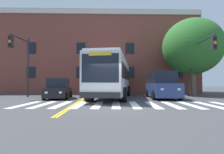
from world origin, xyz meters
TOP-DOWN VIEW (x-y plane):
  - ground_plane at (0.00, 0.00)m, footprint 120.00×120.00m
  - crosswalk at (0.97, 1.13)m, footprint 13.02×4.34m
  - lane_line_yellow_inner at (-2.24, 15.13)m, footprint 0.12×36.00m
  - lane_line_yellow_outer at (-2.08, 15.13)m, footprint 0.12×36.00m
  - city_bus at (0.30, 6.25)m, footprint 4.25×11.17m
  - car_black_near_lane at (-4.36, 5.59)m, footprint 2.21×3.90m
  - car_navy_far_lane at (4.65, 5.68)m, footprint 2.52×5.20m
  - car_white_behind_bus at (0.35, 15.48)m, footprint 2.26×4.01m
  - traffic_light_near_corner at (8.04, 5.59)m, footprint 0.51×4.43m
  - traffic_light_far_corner at (-7.92, 6.28)m, footprint 0.48×2.94m
  - traffic_light_overhead at (-0.89, 7.93)m, footprint 0.39×4.56m
  - street_tree_curbside_large at (8.92, 8.74)m, footprint 8.40×8.28m
  - building_facade at (-3.47, 15.71)m, footprint 30.67×7.19m

SIDE VIEW (x-z plane):
  - ground_plane at x=0.00m, z-range 0.00..0.00m
  - lane_line_yellow_inner at x=-2.24m, z-range 0.00..0.01m
  - lane_line_yellow_outer at x=-2.08m, z-range 0.00..0.01m
  - crosswalk at x=0.97m, z-range 0.00..0.01m
  - car_black_near_lane at x=-4.36m, z-range -0.07..1.67m
  - car_white_behind_bus at x=0.35m, z-range -0.07..1.70m
  - car_navy_far_lane at x=4.65m, z-range -0.07..2.29m
  - city_bus at x=0.30m, z-range 0.15..3.66m
  - traffic_light_overhead at x=-0.89m, z-range 0.76..5.32m
  - traffic_light_near_corner at x=8.04m, z-range 1.02..6.31m
  - traffic_light_far_corner at x=-7.92m, z-range 0.98..6.66m
  - street_tree_curbside_large at x=8.92m, z-range 1.12..9.36m
  - building_facade at x=-3.47m, z-range 0.01..10.79m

